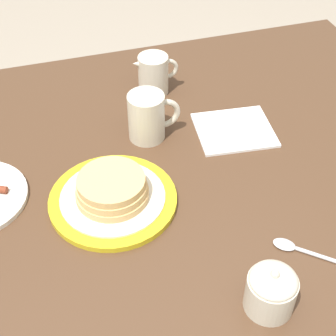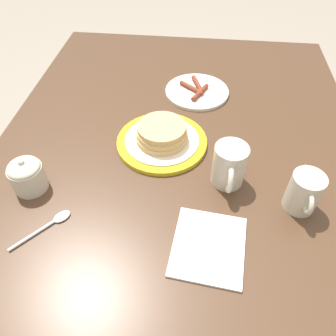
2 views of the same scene
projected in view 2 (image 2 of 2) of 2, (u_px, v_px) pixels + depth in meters
The scene contains 9 objects.
ground_plane at pixel (173, 286), 1.37m from camera, with size 8.00×8.00×0.00m, color gray.
dining_table at pixel (176, 189), 0.91m from camera, with size 1.39×0.98×0.75m.
pancake_plate at pixel (162, 137), 0.86m from camera, with size 0.24×0.24×0.06m.
side_plate_bacon at pixel (197, 91), 1.03m from camera, with size 0.20×0.20×0.02m.
coffee_mug at pixel (229, 166), 0.74m from camera, with size 0.11×0.08×0.10m.
creamer_pitcher at pixel (304, 191), 0.70m from camera, with size 0.11×0.07×0.10m.
sugar_bowl at pixel (27, 175), 0.74m from camera, with size 0.08×0.08×0.09m.
napkin at pixel (209, 246), 0.66m from camera, with size 0.18×0.16×0.01m.
spoon at pixel (51, 223), 0.69m from camera, with size 0.12×0.10×0.01m.
Camera 2 is at (0.58, 0.04, 1.34)m, focal length 35.00 mm.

